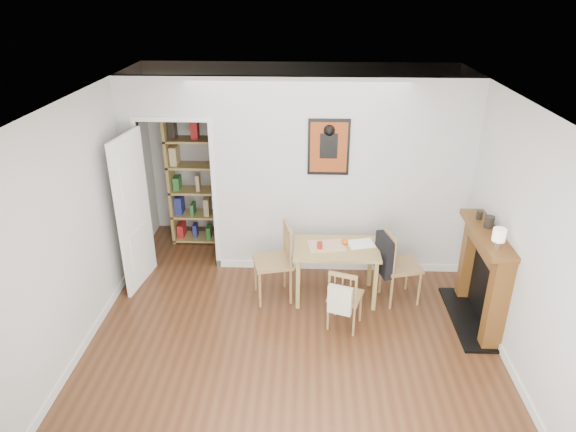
{
  "coord_description": "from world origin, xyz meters",
  "views": [
    {
      "loc": [
        0.14,
        -4.82,
        3.65
      ],
      "look_at": [
        -0.08,
        0.6,
        1.14
      ],
      "focal_mm": 32.0,
      "sensor_mm": 36.0,
      "label": 1
    }
  ],
  "objects_px": {
    "chair_right": "(400,266)",
    "ceramic_jar_b": "(479,215)",
    "chair_left": "(273,263)",
    "bookshelf": "(198,178)",
    "mantel_lamp": "(499,236)",
    "red_glass": "(320,245)",
    "orange_fruit": "(345,242)",
    "chair_front": "(345,297)",
    "dining_table": "(336,253)",
    "notebook": "(361,244)",
    "fireplace": "(484,274)",
    "ceramic_jar_a": "(489,222)"
  },
  "relations": [
    {
      "from": "chair_left",
      "to": "red_glass",
      "type": "bearing_deg",
      "value": -0.27
    },
    {
      "from": "chair_front",
      "to": "orange_fruit",
      "type": "relative_size",
      "value": 9.87
    },
    {
      "from": "orange_fruit",
      "to": "ceramic_jar_a",
      "type": "relative_size",
      "value": 0.6
    },
    {
      "from": "ceramic_jar_b",
      "to": "chair_right",
      "type": "bearing_deg",
      "value": 175.3
    },
    {
      "from": "chair_right",
      "to": "mantel_lamp",
      "type": "height_order",
      "value": "mantel_lamp"
    },
    {
      "from": "red_glass",
      "to": "fireplace",
      "type": "bearing_deg",
      "value": -11.49
    },
    {
      "from": "chair_front",
      "to": "ceramic_jar_a",
      "type": "xyz_separation_m",
      "value": [
        1.56,
        0.28,
        0.83
      ]
    },
    {
      "from": "ceramic_jar_b",
      "to": "mantel_lamp",
      "type": "bearing_deg",
      "value": -91.69
    },
    {
      "from": "chair_right",
      "to": "red_glass",
      "type": "bearing_deg",
      "value": -179.34
    },
    {
      "from": "dining_table",
      "to": "notebook",
      "type": "relative_size",
      "value": 3.3
    },
    {
      "from": "chair_front",
      "to": "mantel_lamp",
      "type": "distance_m",
      "value": 1.76
    },
    {
      "from": "bookshelf",
      "to": "ceramic_jar_a",
      "type": "xyz_separation_m",
      "value": [
        3.6,
        -1.8,
        0.22
      ]
    },
    {
      "from": "fireplace",
      "to": "notebook",
      "type": "bearing_deg",
      "value": 159.36
    },
    {
      "from": "dining_table",
      "to": "chair_right",
      "type": "distance_m",
      "value": 0.79
    },
    {
      "from": "chair_left",
      "to": "mantel_lamp",
      "type": "distance_m",
      "value": 2.6
    },
    {
      "from": "chair_front",
      "to": "orange_fruit",
      "type": "height_order",
      "value": "orange_fruit"
    },
    {
      "from": "chair_front",
      "to": "ceramic_jar_a",
      "type": "relative_size",
      "value": 5.92
    },
    {
      "from": "dining_table",
      "to": "ceramic_jar_a",
      "type": "height_order",
      "value": "ceramic_jar_a"
    },
    {
      "from": "chair_left",
      "to": "ceramic_jar_a",
      "type": "relative_size",
      "value": 7.49
    },
    {
      "from": "bookshelf",
      "to": "orange_fruit",
      "type": "distance_m",
      "value": 2.5
    },
    {
      "from": "chair_left",
      "to": "bookshelf",
      "type": "distance_m",
      "value": 1.99
    },
    {
      "from": "chair_right",
      "to": "ceramic_jar_b",
      "type": "xyz_separation_m",
      "value": [
        0.83,
        -0.07,
        0.72
      ]
    },
    {
      "from": "chair_right",
      "to": "notebook",
      "type": "distance_m",
      "value": 0.54
    },
    {
      "from": "red_glass",
      "to": "bookshelf",
      "type": "bearing_deg",
      "value": 139.14
    },
    {
      "from": "dining_table",
      "to": "bookshelf",
      "type": "xyz_separation_m",
      "value": [
        -1.96,
        1.48,
        0.39
      ]
    },
    {
      "from": "chair_left",
      "to": "red_glass",
      "type": "height_order",
      "value": "chair_left"
    },
    {
      "from": "bookshelf",
      "to": "orange_fruit",
      "type": "bearing_deg",
      "value": -34.15
    },
    {
      "from": "notebook",
      "to": "mantel_lamp",
      "type": "relative_size",
      "value": 1.5
    },
    {
      "from": "orange_fruit",
      "to": "notebook",
      "type": "bearing_deg",
      "value": 3.15
    },
    {
      "from": "notebook",
      "to": "ceramic_jar_b",
      "type": "distance_m",
      "value": 1.41
    },
    {
      "from": "dining_table",
      "to": "chair_front",
      "type": "relative_size",
      "value": 1.32
    },
    {
      "from": "dining_table",
      "to": "fireplace",
      "type": "distance_m",
      "value": 1.7
    },
    {
      "from": "chair_front",
      "to": "red_glass",
      "type": "relative_size",
      "value": 8.99
    },
    {
      "from": "chair_front",
      "to": "dining_table",
      "type": "bearing_deg",
      "value": 97.62
    },
    {
      "from": "chair_right",
      "to": "fireplace",
      "type": "distance_m",
      "value": 0.97
    },
    {
      "from": "ceramic_jar_a",
      "to": "chair_right",
      "type": "bearing_deg",
      "value": 161.52
    },
    {
      "from": "fireplace",
      "to": "bookshelf",
      "type": "bearing_deg",
      "value": 152.3
    },
    {
      "from": "dining_table",
      "to": "ceramic_jar_b",
      "type": "distance_m",
      "value": 1.71
    },
    {
      "from": "dining_table",
      "to": "chair_left",
      "type": "distance_m",
      "value": 0.79
    },
    {
      "from": "dining_table",
      "to": "chair_right",
      "type": "xyz_separation_m",
      "value": [
        0.78,
        -0.03,
        -0.14
      ]
    },
    {
      "from": "chair_front",
      "to": "fireplace",
      "type": "bearing_deg",
      "value": 6.71
    },
    {
      "from": "chair_right",
      "to": "mantel_lamp",
      "type": "bearing_deg",
      "value": -43.16
    },
    {
      "from": "chair_left",
      "to": "ceramic_jar_b",
      "type": "xyz_separation_m",
      "value": [
        2.38,
        -0.06,
        0.71
      ]
    },
    {
      "from": "chair_left",
      "to": "bookshelf",
      "type": "relative_size",
      "value": 0.48
    },
    {
      "from": "chair_front",
      "to": "bookshelf",
      "type": "relative_size",
      "value": 0.38
    },
    {
      "from": "chair_front",
      "to": "ceramic_jar_b",
      "type": "relative_size",
      "value": 8.47
    },
    {
      "from": "chair_left",
      "to": "orange_fruit",
      "type": "distance_m",
      "value": 0.92
    },
    {
      "from": "chair_right",
      "to": "ceramic_jar_b",
      "type": "height_order",
      "value": "ceramic_jar_b"
    },
    {
      "from": "chair_right",
      "to": "red_glass",
      "type": "relative_size",
      "value": 10.73
    },
    {
      "from": "chair_front",
      "to": "notebook",
      "type": "relative_size",
      "value": 2.5
    }
  ]
}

